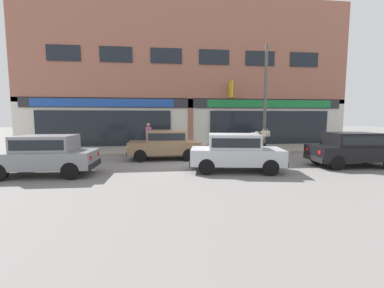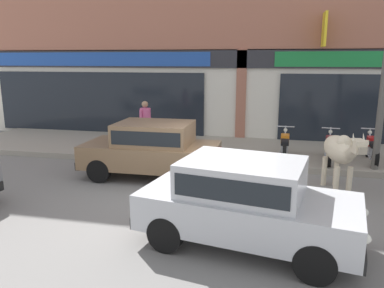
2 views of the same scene
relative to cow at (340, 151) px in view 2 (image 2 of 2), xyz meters
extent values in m
plane|color=slate|center=(-2.73, -0.86, -1.01)|extent=(90.00, 90.00, 0.00)
cube|color=gray|center=(-2.73, 3.21, -0.92)|extent=(19.00, 3.74, 0.17)
cube|color=silver|center=(-2.73, 5.36, 0.69)|extent=(23.00, 0.55, 3.40)
cube|color=#28282D|center=(-2.73, 5.04, 2.04)|extent=(22.08, 0.08, 0.64)
cube|color=black|center=(-8.48, 5.03, 0.34)|extent=(8.74, 0.10, 2.40)
cube|color=#1E479E|center=(-8.48, 5.01, 2.04)|extent=(9.20, 0.05, 0.52)
cube|color=#9E604C|center=(-2.73, 5.06, 0.69)|extent=(0.36, 0.12, 3.40)
cube|color=yellow|center=(-0.03, 4.63, 2.99)|extent=(0.08, 0.80, 1.10)
ellipsoid|color=beige|center=(-0.02, 0.10, 0.01)|extent=(0.76, 1.47, 0.60)
sphere|color=beige|center=(0.03, -0.18, 0.24)|extent=(0.32, 0.32, 0.32)
cylinder|color=beige|center=(0.20, -0.30, -0.65)|extent=(0.12, 0.12, 0.72)
cylinder|color=beige|center=(-0.08, -0.35, -0.65)|extent=(0.12, 0.12, 0.72)
cylinder|color=beige|center=(0.05, 0.55, -0.65)|extent=(0.12, 0.12, 0.72)
cylinder|color=beige|center=(-0.24, 0.50, -0.65)|extent=(0.12, 0.12, 0.72)
cylinder|color=beige|center=(0.13, -0.71, 0.16)|extent=(0.32, 0.50, 0.43)
cube|color=beige|center=(0.17, -0.96, 0.33)|extent=(0.28, 0.39, 0.26)
cube|color=tan|center=(0.21, -1.14, 0.29)|extent=(0.18, 0.17, 0.14)
cone|color=beige|center=(0.27, -0.91, 0.51)|extent=(0.08, 0.12, 0.19)
cone|color=beige|center=(0.07, -0.94, 0.51)|extent=(0.08, 0.12, 0.19)
cube|color=beige|center=(0.32, -0.86, 0.39)|extent=(0.14, 0.06, 0.10)
cube|color=beige|center=(0.00, -0.91, 0.39)|extent=(0.14, 0.06, 0.10)
cylinder|color=beige|center=(-0.15, 0.83, -0.21)|extent=(0.07, 0.17, 0.60)
cylinder|color=black|center=(-0.60, -2.50, -0.71)|extent=(0.62, 0.28, 0.60)
cylinder|color=black|center=(-0.86, -3.92, -0.71)|extent=(0.62, 0.28, 0.60)
cylinder|color=black|center=(-2.87, -2.09, -0.71)|extent=(0.62, 0.28, 0.60)
cylinder|color=black|center=(-3.12, -3.51, -0.71)|extent=(0.62, 0.28, 0.60)
cube|color=#B2B5BA|center=(-1.86, -3.00, -0.41)|extent=(3.73, 2.20, 0.60)
cube|color=#B2B5BA|center=(-1.96, -2.98, 0.17)|extent=(2.13, 1.76, 0.56)
cube|color=black|center=(-1.96, -2.98, 0.17)|extent=(1.98, 1.75, 0.35)
cube|color=black|center=(-0.16, -3.31, -0.63)|extent=(0.39, 1.52, 0.20)
cube|color=black|center=(-3.57, -2.69, -0.63)|extent=(0.39, 1.52, 0.20)
sphere|color=silver|center=(-0.05, -2.84, -0.33)|extent=(0.14, 0.14, 0.14)
sphere|color=silver|center=(-0.22, -3.79, -0.33)|extent=(0.14, 0.14, 0.14)
cube|color=red|center=(-3.50, -2.20, -0.31)|extent=(0.06, 0.16, 0.14)
cube|color=red|center=(-3.68, -3.18, -0.31)|extent=(0.06, 0.16, 0.14)
cylinder|color=black|center=(-5.76, -0.51, -0.71)|extent=(0.60, 0.18, 0.60)
cylinder|color=black|center=(-5.76, 0.93, -0.71)|extent=(0.60, 0.18, 0.60)
cylinder|color=black|center=(-3.46, -0.49, -0.71)|extent=(0.60, 0.18, 0.60)
cylinder|color=black|center=(-3.46, 0.95, -0.71)|extent=(0.60, 0.18, 0.60)
cube|color=#846647|center=(-4.61, 0.22, -0.41)|extent=(3.51, 1.62, 0.60)
cube|color=#846647|center=(-4.51, 0.22, 0.17)|extent=(1.91, 1.45, 0.56)
cube|color=black|center=(-4.51, 0.22, 0.17)|extent=(1.76, 1.47, 0.35)
cube|color=black|center=(-6.34, 0.21, -0.63)|extent=(0.13, 1.52, 0.20)
cube|color=black|center=(-2.88, 0.23, -0.63)|extent=(0.13, 1.52, 0.20)
sphere|color=silver|center=(-6.37, -0.27, -0.33)|extent=(0.14, 0.14, 0.14)
sphere|color=silver|center=(-6.37, 0.69, -0.33)|extent=(0.14, 0.14, 0.14)
cube|color=red|center=(-2.85, -0.27, -0.31)|extent=(0.03, 0.16, 0.14)
cube|color=red|center=(-2.86, 0.73, -0.31)|extent=(0.03, 0.16, 0.14)
cylinder|color=black|center=(-1.14, 2.86, -0.56)|extent=(0.12, 0.56, 0.56)
cylinder|color=black|center=(-1.18, 1.61, -0.56)|extent=(0.12, 0.56, 0.56)
cube|color=#B2B5BA|center=(-1.16, 2.22, -0.52)|extent=(0.21, 0.33, 0.24)
cube|color=orange|center=(-1.16, 2.38, -0.26)|extent=(0.25, 0.41, 0.24)
cube|color=black|center=(-1.17, 1.98, -0.28)|extent=(0.23, 0.53, 0.12)
cylinder|color=#B2B5BA|center=(-1.14, 2.80, -0.26)|extent=(0.05, 0.27, 0.59)
cylinder|color=#B2B5BA|center=(-1.14, 2.84, 0.02)|extent=(0.52, 0.05, 0.03)
sphere|color=silver|center=(-1.14, 2.90, -0.10)|extent=(0.12, 0.12, 0.12)
cylinder|color=#B2B5BA|center=(-1.28, 1.86, -0.60)|extent=(0.07, 0.48, 0.06)
cylinder|color=black|center=(0.18, 2.86, -0.56)|extent=(0.17, 0.57, 0.56)
cylinder|color=black|center=(0.02, 1.62, -0.56)|extent=(0.17, 0.57, 0.56)
cube|color=#B2B5BA|center=(0.10, 2.22, -0.52)|extent=(0.24, 0.34, 0.24)
cube|color=maroon|center=(0.12, 2.38, -0.26)|extent=(0.29, 0.43, 0.24)
cube|color=black|center=(0.07, 1.98, -0.28)|extent=(0.28, 0.54, 0.12)
cylinder|color=#B2B5BA|center=(0.17, 2.80, -0.26)|extent=(0.07, 0.27, 0.59)
cylinder|color=#B2B5BA|center=(0.17, 2.84, 0.02)|extent=(0.52, 0.10, 0.03)
sphere|color=silver|center=(0.18, 2.90, -0.10)|extent=(0.12, 0.12, 0.12)
cylinder|color=#B2B5BA|center=(-0.06, 1.88, -0.60)|extent=(0.12, 0.48, 0.06)
cylinder|color=black|center=(1.32, 3.03, -0.56)|extent=(0.14, 0.57, 0.56)
cylinder|color=black|center=(1.23, 1.79, -0.56)|extent=(0.14, 0.57, 0.56)
cube|color=#B2B5BA|center=(1.27, 2.39, -0.52)|extent=(0.22, 0.33, 0.24)
cube|color=red|center=(1.28, 2.55, -0.26)|extent=(0.27, 0.42, 0.24)
cube|color=black|center=(1.25, 2.15, -0.28)|extent=(0.26, 0.53, 0.12)
cylinder|color=#B2B5BA|center=(1.31, 2.97, -0.26)|extent=(0.06, 0.27, 0.59)
cylinder|color=#B2B5BA|center=(1.32, 3.01, 0.02)|extent=(0.52, 0.07, 0.03)
sphere|color=silver|center=(1.32, 3.07, -0.10)|extent=(0.12, 0.12, 0.12)
cylinder|color=#B2B5BA|center=(1.14, 2.04, -0.60)|extent=(0.10, 0.48, 0.06)
cylinder|color=#2D2D33|center=(-5.45, 2.36, -0.43)|extent=(0.11, 0.11, 0.82)
cylinder|color=#2D2D33|center=(-5.51, 2.19, -0.43)|extent=(0.11, 0.11, 0.82)
cylinder|color=#DB5B93|center=(-5.48, 2.27, 0.26)|extent=(0.32, 0.32, 0.56)
cylinder|color=#DB5B93|center=(-5.40, 2.47, 0.24)|extent=(0.08, 0.08, 0.56)
cylinder|color=#DB5B93|center=(-5.55, 2.08, 0.24)|extent=(0.08, 0.08, 0.56)
sphere|color=tan|center=(-5.48, 2.27, 0.66)|extent=(0.20, 0.20, 0.20)
camera|label=1|loc=(-4.77, -12.63, 1.12)|focal=24.00mm
camera|label=2|loc=(-1.51, -8.82, 2.04)|focal=35.00mm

